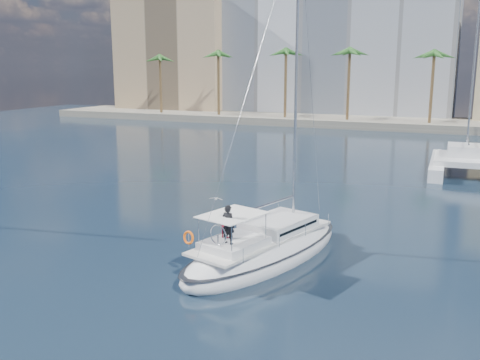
% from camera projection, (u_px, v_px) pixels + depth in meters
% --- Properties ---
extents(ground, '(160.00, 160.00, 0.00)m').
position_uv_depth(ground, '(231.00, 238.00, 29.65)').
color(ground, black).
rests_on(ground, ground).
extents(quay, '(120.00, 14.00, 1.20)m').
position_uv_depth(quay, '(389.00, 123.00, 84.33)').
color(quay, gray).
rests_on(quay, ground).
extents(building_modern, '(42.00, 16.00, 28.00)m').
position_uv_depth(building_modern, '(335.00, 40.00, 96.95)').
color(building_modern, white).
rests_on(building_modern, ground).
extents(building_tan_left, '(22.00, 14.00, 22.00)m').
position_uv_depth(building_tan_left, '(180.00, 58.00, 105.57)').
color(building_tan_left, tan).
rests_on(building_tan_left, ground).
extents(palm_left, '(3.60, 3.60, 12.30)m').
position_uv_depth(palm_left, '(186.00, 61.00, 91.85)').
color(palm_left, brown).
rests_on(palm_left, ground).
extents(palm_centre, '(3.60, 3.60, 12.30)m').
position_uv_depth(palm_centre, '(389.00, 60.00, 78.72)').
color(palm_centre, brown).
rests_on(palm_centre, ground).
extents(main_sloop, '(6.68, 11.96, 16.93)m').
position_uv_depth(main_sloop, '(265.00, 250.00, 26.19)').
color(main_sloop, white).
rests_on(main_sloop, ground).
extents(catamaran, '(6.26, 11.99, 17.25)m').
position_uv_depth(catamaran, '(466.00, 160.00, 47.40)').
color(catamaran, white).
rests_on(catamaran, ground).
extents(seagull, '(0.92, 0.40, 0.17)m').
position_uv_depth(seagull, '(216.00, 199.00, 33.69)').
color(seagull, silver).
rests_on(seagull, ground).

